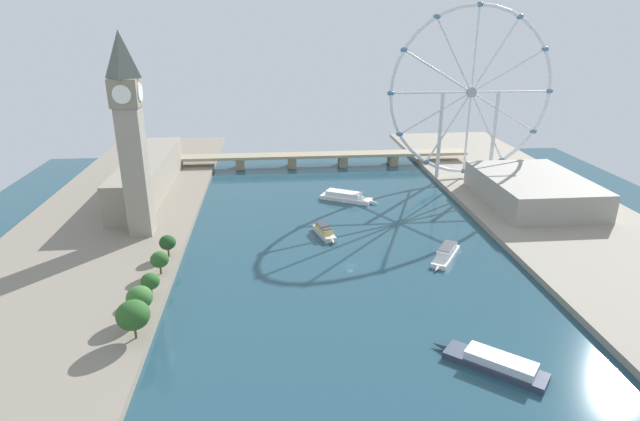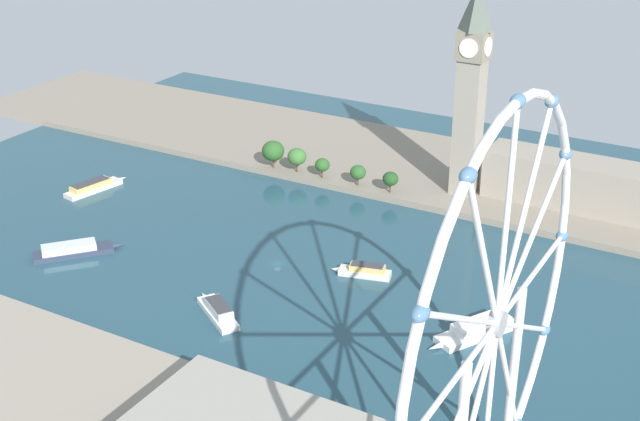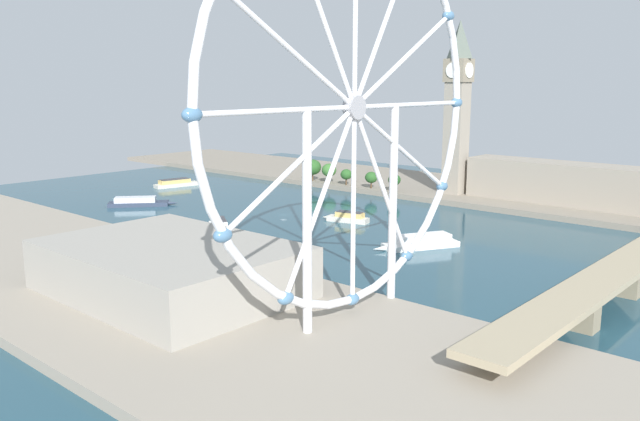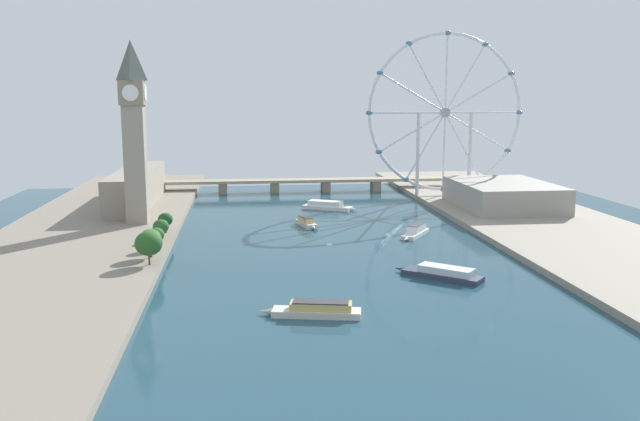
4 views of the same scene
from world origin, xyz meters
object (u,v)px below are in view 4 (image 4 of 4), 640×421
Objects in this scene: river_bridge at (300,182)px; tour_boat_1 at (327,206)px; tour_boat_2 at (443,273)px; parliament_block at (137,187)px; tour_boat_3 at (415,231)px; clock_tower at (134,130)px; riverside_hall at (503,195)px; ferris_wheel at (445,114)px; tour_boat_0 at (306,222)px; tour_boat_4 at (317,310)px.

tour_boat_1 is (10.19, -78.41, -4.91)m from river_bridge.
tour_boat_2 is (24.37, -163.13, -0.21)m from tour_boat_1.
tour_boat_1 is (118.72, -18.36, -11.35)m from parliament_block.
river_bridge is (108.54, 60.06, -6.44)m from parliament_block.
parliament_block is at bearing -11.14° from tour_boat_2.
tour_boat_2 is 79.63m from tour_boat_3.
clock_tower is at bearing -71.03° from tour_boat_3.
tour_boat_1 is at bearing 168.93° from riverside_hall.
clock_tower is 1.28× the size of riverside_hall.
tour_boat_1 is at bearing -82.60° from river_bridge.
ferris_wheel reaches higher than parliament_block.
tour_boat_3 is at bearing 44.41° from tour_boat_0.
river_bridge is 6.47× the size of tour_boat_1.
ferris_wheel is 4.03× the size of tour_boat_3.
ferris_wheel is at bearing 114.79° from tour_boat_0.
ferris_wheel reaches higher than tour_boat_4.
clock_tower is 155.40m from tour_boat_3.
riverside_hall is at bearing -40.50° from river_bridge.
riverside_hall reaches higher than tour_boat_1.
ferris_wheel is at bearing 112.71° from riverside_hall.
tour_boat_4 is (-113.08, -233.69, -56.16)m from ferris_wheel.
tour_boat_3 is at bearing -38.68° from tour_boat_1.
tour_boat_4 is at bearing -115.82° from ferris_wheel.
river_bridge is 7.10× the size of tour_boat_2.
tour_boat_4 is (89.54, -220.26, -11.49)m from parliament_block.
tour_boat_3 is 0.80× the size of tour_boat_4.
river_bridge is (-116.06, 99.13, -3.37)m from riverside_hall.
tour_boat_0 reaches higher than tour_boat_4.
riverside_hall is 128.47m from tour_boat_0.
tour_boat_3 reaches higher than tour_boat_1.
riverside_hall is at bearing -9.87° from parliament_block.
riverside_hall is 226.14m from tour_boat_4.
tour_boat_2 is at bearing -106.98° from ferris_wheel.
clock_tower reaches higher than tour_boat_3.
riverside_hall is 2.17× the size of tour_boat_1.
tour_boat_1 is 1.10× the size of tour_boat_2.
ferris_wheel is at bearing -26.36° from river_bridge.
riverside_hall reaches higher than tour_boat_2.
tour_boat_1 is at bearing 23.88° from clock_tower.
clock_tower is at bearing -108.09° from tour_boat_0.
tour_boat_1 is at bearing -159.25° from ferris_wheel.
parliament_block is 1.56× the size of riverside_hall.
tour_boat_4 is (-18.99, -280.32, -5.05)m from river_bridge.
river_bridge is at bearing -131.44° from tour_boat_3.
tour_boat_0 is (-8.02, -131.34, -5.03)m from river_bridge.
clock_tower is 103.26m from tour_boat_0.
tour_boat_0 is at bearing -93.50° from river_bridge.
river_bridge is at bearing 28.96° from parliament_block.
ferris_wheel is at bearing -66.38° from tour_boat_2.
clock_tower is 128.55m from tour_boat_1.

